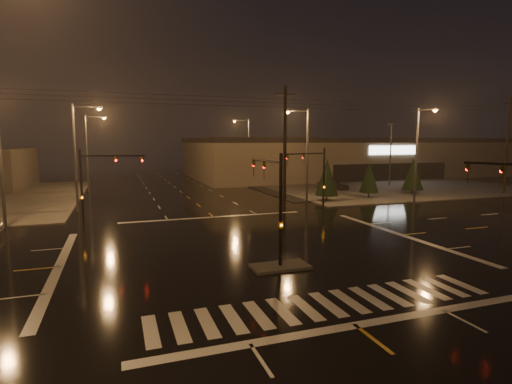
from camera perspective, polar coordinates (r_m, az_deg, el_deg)
ground at (r=24.91m, az=-0.12°, el=-8.09°), size 140.00×140.00×0.00m
sidewalk_ne at (r=65.23m, az=16.34°, el=1.19°), size 36.00×36.00×0.12m
median_island at (r=21.30m, az=3.48°, el=-10.57°), size 3.00×1.60×0.15m
crosswalk at (r=17.11m, az=10.21°, el=-15.48°), size 15.00×2.60×0.01m
stop_bar_near at (r=15.56m, az=14.01°, el=-17.99°), size 16.00×0.50×0.01m
stop_bar_far at (r=35.22m, az=-6.02°, el=-3.58°), size 16.00×0.50×0.01m
parking_lot at (r=66.72m, az=20.84°, el=1.12°), size 50.00×24.00×0.08m
retail_building at (r=81.02m, az=12.73°, el=5.11°), size 60.20×28.30×7.20m
signal_mast_median at (r=21.33m, az=2.59°, el=-0.40°), size 0.25×4.59×6.00m
signal_mast_ne at (r=37.25m, az=8.60°, el=2.85°), size 4.84×1.86×6.00m
signal_mast_nw at (r=32.98m, az=-22.03°, el=1.85°), size 4.84×1.86×6.00m
streetlight_1 at (r=40.83m, az=-24.04°, el=5.51°), size 2.77×0.32×10.00m
streetlight_2 at (r=56.79m, az=-22.75°, el=5.88°), size 2.77×0.32×10.00m
streetlight_3 at (r=43.14m, az=6.99°, el=6.14°), size 2.77×0.32×10.00m
streetlight_4 at (r=61.72m, az=-1.30°, el=6.50°), size 2.77×0.32×10.00m
streetlight_6 at (r=45.18m, az=22.24°, el=5.70°), size 0.32×2.77×10.00m
utility_pole_1 at (r=39.99m, az=4.15°, el=6.56°), size 2.20×0.32×12.00m
utility_pole_2 at (r=58.76m, az=32.24°, el=5.68°), size 2.20×0.32×12.00m
conifer_0 at (r=44.42m, az=10.11°, el=2.06°), size 2.52×2.52×4.64m
conifer_1 at (r=48.17m, az=15.85°, el=2.00°), size 2.21×2.21×4.16m
conifer_2 at (r=52.98m, az=21.54°, el=2.46°), size 2.50×2.50×4.60m
car_parked at (r=55.25m, az=10.95°, el=1.02°), size 3.92×4.57×1.48m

